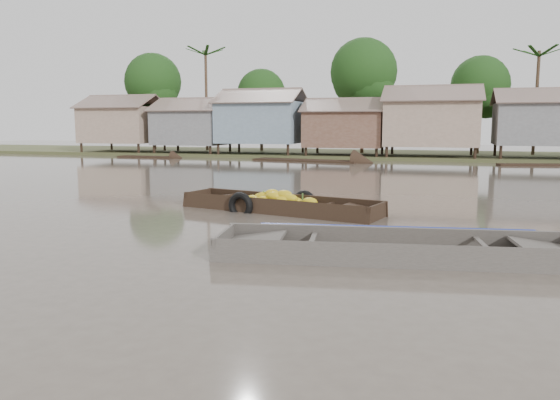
# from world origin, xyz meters

# --- Properties ---
(ground) EXTENTS (120.00, 120.00, 0.00)m
(ground) POSITION_xyz_m (0.00, 0.00, 0.00)
(ground) COLOR #52483F
(ground) RESTS_ON ground
(riverbank) EXTENTS (120.00, 12.47, 10.22)m
(riverbank) POSITION_xyz_m (3.03, 31.86, 3.07)
(riverbank) COLOR #384723
(riverbank) RESTS_ON ground
(banana_boat) EXTENTS (6.49, 3.00, 0.89)m
(banana_boat) POSITION_xyz_m (-1.52, 3.58, 0.20)
(banana_boat) COLOR black
(banana_boat) RESTS_ON ground
(viewer_boat) EXTENTS (7.31, 2.87, 0.57)m
(viewer_boat) POSITION_xyz_m (2.42, -1.22, 0.05)
(viewer_boat) COLOR #403C36
(viewer_boat) RESTS_ON ground
(distant_boats) EXTENTS (47.35, 15.44, 0.35)m
(distant_boats) POSITION_xyz_m (9.45, 23.44, -0.05)
(distant_boats) COLOR black
(distant_boats) RESTS_ON ground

